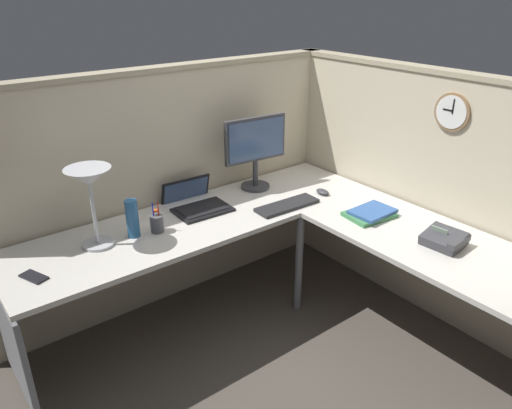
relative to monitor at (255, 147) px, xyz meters
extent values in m
plane|color=#4C443D|center=(-0.17, -0.64, -1.02)|extent=(6.80, 6.80, 0.00)
cube|color=beige|center=(-0.53, 0.23, -0.25)|extent=(2.57, 0.10, 1.55)
cube|color=tan|center=(-0.53, 0.23, 0.54)|extent=(2.57, 0.12, 0.03)
cube|color=beige|center=(0.70, -0.90, -0.25)|extent=(0.10, 2.37, 1.55)
cube|color=tan|center=(0.70, -0.90, 0.54)|extent=(0.12, 2.37, 0.03)
cube|color=beige|center=(-0.54, -0.17, -0.31)|extent=(2.35, 0.66, 0.03)
cube|color=beige|center=(0.30, -1.24, -0.31)|extent=(0.66, 1.49, 0.03)
cylinder|color=slate|center=(-0.01, -0.48, -0.67)|extent=(0.05, 0.05, 0.70)
cube|color=slate|center=(-1.70, -0.17, -0.67)|extent=(0.03, 0.58, 0.60)
cylinder|color=#38383D|center=(0.00, 0.00, -0.28)|extent=(0.20, 0.20, 0.02)
cylinder|color=#38383D|center=(0.00, 0.00, -0.18)|extent=(0.04, 0.04, 0.20)
cube|color=#38383D|center=(0.00, 0.00, 0.06)|extent=(0.46, 0.07, 0.30)
cube|color=#384C72|center=(0.00, -0.02, 0.06)|extent=(0.42, 0.04, 0.26)
cube|color=black|center=(-0.49, -0.10, -0.29)|extent=(0.35, 0.25, 0.02)
cube|color=black|center=(-0.49, -0.10, -0.28)|extent=(0.30, 0.19, 0.00)
cube|color=black|center=(-0.49, 0.13, -0.25)|extent=(0.34, 0.08, 0.22)
cube|color=#384C72|center=(-0.49, 0.12, -0.25)|extent=(0.31, 0.07, 0.18)
cube|color=#232326|center=(-0.04, -0.38, -0.28)|extent=(0.43, 0.16, 0.02)
ellipsoid|color=#38383D|center=(0.29, -0.37, -0.28)|extent=(0.06, 0.10, 0.03)
cylinder|color=#B7BABF|center=(-1.18, -0.12, -0.29)|extent=(0.17, 0.17, 0.02)
cylinder|color=#B7BABF|center=(-1.18, -0.12, -0.09)|extent=(0.02, 0.02, 0.38)
cone|color=#B7BABF|center=(-1.18, -0.12, 0.11)|extent=(0.24, 0.24, 0.09)
cylinder|color=#4C4C51|center=(-0.85, -0.17, -0.24)|extent=(0.08, 0.08, 0.10)
cylinder|color=#1E1EB2|center=(-0.86, -0.17, -0.18)|extent=(0.01, 0.01, 0.13)
cylinder|color=#B21E1E|center=(-0.83, -0.18, -0.18)|extent=(0.01, 0.02, 0.13)
cylinder|color=#D8591E|center=(-0.84, -0.16, -0.17)|extent=(0.03, 0.03, 0.01)
cube|color=black|center=(-1.55, -0.24, -0.29)|extent=(0.12, 0.16, 0.01)
cylinder|color=#26598C|center=(-0.98, -0.14, -0.18)|extent=(0.07, 0.07, 0.22)
cube|color=#38383D|center=(0.30, -1.27, -0.26)|extent=(0.20, 0.21, 0.10)
cube|color=#8CA58C|center=(0.30, -1.24, -0.22)|extent=(0.02, 0.09, 0.04)
cube|color=#38383D|center=(0.31, -1.36, -0.24)|extent=(0.19, 0.06, 0.04)
cube|color=#3F7F4C|center=(0.27, -0.79, -0.28)|extent=(0.30, 0.24, 0.02)
cube|color=#335999|center=(0.28, -0.80, -0.26)|extent=(0.26, 0.20, 0.02)
cylinder|color=olive|center=(0.65, -1.00, 0.34)|extent=(0.03, 0.22, 0.22)
cylinder|color=white|center=(0.63, -1.00, 0.34)|extent=(0.00, 0.19, 0.19)
cube|color=black|center=(0.63, -0.98, 0.35)|extent=(0.00, 0.06, 0.01)
cube|color=black|center=(0.63, -1.01, 0.37)|extent=(0.00, 0.01, 0.08)
camera|label=1|loc=(-1.93, -2.49, 1.02)|focal=34.37mm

